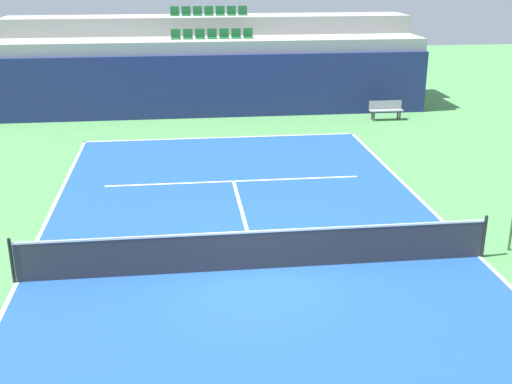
% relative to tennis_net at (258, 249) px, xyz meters
% --- Properties ---
extents(ground_plane, '(80.00, 80.00, 0.00)m').
position_rel_tennis_net_xyz_m(ground_plane, '(0.00, 0.00, -0.51)').
color(ground_plane, '#4C8C4C').
extents(court_surface, '(11.00, 24.00, 0.01)m').
position_rel_tennis_net_xyz_m(court_surface, '(0.00, 0.00, -0.50)').
color(court_surface, '#1E4C99').
rests_on(court_surface, ground_plane).
extents(baseline_far, '(11.00, 0.10, 0.00)m').
position_rel_tennis_net_xyz_m(baseline_far, '(0.00, 11.95, -0.50)').
color(baseline_far, white).
rests_on(baseline_far, court_surface).
extents(sideline_left, '(0.10, 24.00, 0.00)m').
position_rel_tennis_net_xyz_m(sideline_left, '(-5.45, 0.00, -0.50)').
color(sideline_left, white).
rests_on(sideline_left, court_surface).
extents(sideline_right, '(0.10, 24.00, 0.00)m').
position_rel_tennis_net_xyz_m(sideline_right, '(5.45, 0.00, -0.50)').
color(sideline_right, white).
rests_on(sideline_right, court_surface).
extents(service_line_far, '(8.26, 0.10, 0.00)m').
position_rel_tennis_net_xyz_m(service_line_far, '(0.00, 6.40, -0.50)').
color(service_line_far, white).
rests_on(service_line_far, court_surface).
extents(centre_service_line, '(0.10, 6.40, 0.00)m').
position_rel_tennis_net_xyz_m(centre_service_line, '(0.00, 3.20, -0.50)').
color(centre_service_line, white).
rests_on(centre_service_line, court_surface).
extents(back_wall, '(19.81, 0.30, 2.83)m').
position_rel_tennis_net_xyz_m(back_wall, '(0.00, 15.68, 0.91)').
color(back_wall, navy).
rests_on(back_wall, ground_plane).
extents(stands_tier_lower, '(19.81, 2.40, 3.39)m').
position_rel_tennis_net_xyz_m(stands_tier_lower, '(0.00, 17.03, 1.19)').
color(stands_tier_lower, '#9E9E99').
rests_on(stands_tier_lower, ground_plane).
extents(stands_tier_upper, '(19.81, 2.40, 4.24)m').
position_rel_tennis_net_xyz_m(stands_tier_upper, '(0.00, 19.43, 1.61)').
color(stands_tier_upper, '#9E9E99').
rests_on(stands_tier_upper, ground_plane).
extents(seating_row_lower, '(3.80, 0.44, 0.44)m').
position_rel_tennis_net_xyz_m(seating_row_lower, '(0.00, 17.13, 3.01)').
color(seating_row_lower, '#1E6633').
rests_on(seating_row_lower, stands_tier_lower).
extents(seating_row_upper, '(3.80, 0.44, 0.44)m').
position_rel_tennis_net_xyz_m(seating_row_upper, '(0.00, 19.53, 3.86)').
color(seating_row_upper, '#1E6633').
rests_on(seating_row_upper, stands_tier_upper).
extents(tennis_net, '(11.08, 0.08, 1.07)m').
position_rel_tennis_net_xyz_m(tennis_net, '(0.00, 0.00, 0.00)').
color(tennis_net, black).
rests_on(tennis_net, court_surface).
extents(player_bench, '(1.50, 0.40, 0.85)m').
position_rel_tennis_net_xyz_m(player_bench, '(7.60, 14.22, -0.00)').
color(player_bench, '#99999E').
rests_on(player_bench, ground_plane).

